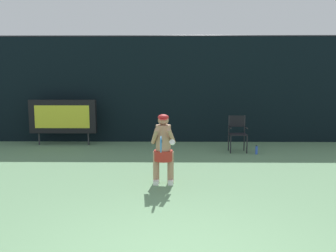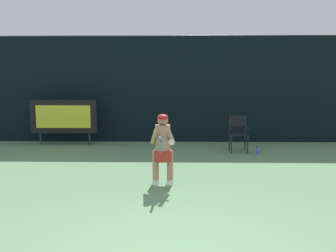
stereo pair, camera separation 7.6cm
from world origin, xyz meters
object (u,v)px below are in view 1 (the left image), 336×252
tennis_player (163,146)px  scoreboard (63,117)px  umpire_chair (237,131)px  tennis_racket (161,144)px  water_bottle (256,150)px

tennis_player → scoreboard: bearing=128.3°
umpire_chair → tennis_racket: (-2.17, -3.94, 0.33)m
umpire_chair → tennis_racket: tennis_racket is taller
tennis_player → tennis_racket: bearing=-92.7°
water_bottle → tennis_racket: (-2.67, -3.55, 0.82)m
water_bottle → tennis_racket: tennis_racket is taller
water_bottle → tennis_racket: bearing=-126.9°
water_bottle → tennis_player: 3.99m
water_bottle → tennis_player: tennis_player is taller
tennis_player → umpire_chair: bearing=57.1°
scoreboard → umpire_chair: bearing=-10.6°
umpire_chair → tennis_player: size_ratio=0.75×
scoreboard → tennis_racket: scoreboard is taller
tennis_player → tennis_racket: size_ratio=2.41×
umpire_chair → scoreboard: bearing=169.4°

